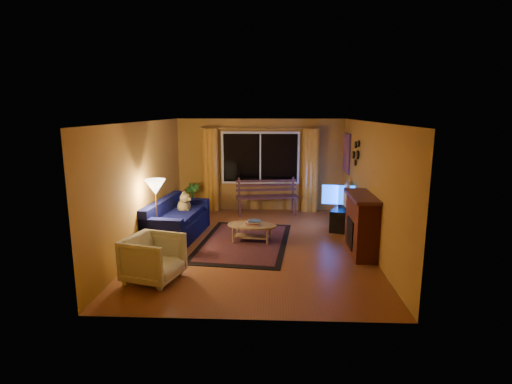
{
  "coord_description": "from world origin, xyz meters",
  "views": [
    {
      "loc": [
        0.36,
        -7.82,
        2.71
      ],
      "look_at": [
        0.0,
        0.3,
        1.05
      ],
      "focal_mm": 28.0,
      "sensor_mm": 36.0,
      "label": 1
    }
  ],
  "objects_px": {
    "floor_lamp": "(157,215)",
    "bench": "(267,206)",
    "coffee_table": "(252,233)",
    "tv_console": "(342,217)",
    "sofa": "(177,219)",
    "armchair": "(153,256)"
  },
  "relations": [
    {
      "from": "coffee_table",
      "to": "tv_console",
      "type": "bearing_deg",
      "value": 29.67
    },
    {
      "from": "bench",
      "to": "floor_lamp",
      "type": "height_order",
      "value": "floor_lamp"
    },
    {
      "from": "sofa",
      "to": "armchair",
      "type": "height_order",
      "value": "armchair"
    },
    {
      "from": "sofa",
      "to": "tv_console",
      "type": "bearing_deg",
      "value": 20.43
    },
    {
      "from": "sofa",
      "to": "tv_console",
      "type": "height_order",
      "value": "sofa"
    },
    {
      "from": "armchair",
      "to": "coffee_table",
      "type": "height_order",
      "value": "armchair"
    },
    {
      "from": "armchair",
      "to": "coffee_table",
      "type": "xyz_separation_m",
      "value": [
        1.48,
        2.01,
        -0.22
      ]
    },
    {
      "from": "sofa",
      "to": "floor_lamp",
      "type": "distance_m",
      "value": 0.82
    },
    {
      "from": "coffee_table",
      "to": "tv_console",
      "type": "distance_m",
      "value": 2.4
    },
    {
      "from": "bench",
      "to": "floor_lamp",
      "type": "relative_size",
      "value": 1.16
    },
    {
      "from": "sofa",
      "to": "tv_console",
      "type": "xyz_separation_m",
      "value": [
        3.71,
        0.93,
        -0.16
      ]
    },
    {
      "from": "floor_lamp",
      "to": "coffee_table",
      "type": "height_order",
      "value": "floor_lamp"
    },
    {
      "from": "floor_lamp",
      "to": "bench",
      "type": "bearing_deg",
      "value": 52.05
    },
    {
      "from": "coffee_table",
      "to": "tv_console",
      "type": "relative_size",
      "value": 0.88
    },
    {
      "from": "bench",
      "to": "floor_lamp",
      "type": "xyz_separation_m",
      "value": [
        -2.13,
        -2.74,
        0.45
      ]
    },
    {
      "from": "floor_lamp",
      "to": "coffee_table",
      "type": "bearing_deg",
      "value": 14.48
    },
    {
      "from": "armchair",
      "to": "tv_console",
      "type": "relative_size",
      "value": 0.7
    },
    {
      "from": "sofa",
      "to": "armchair",
      "type": "xyz_separation_m",
      "value": [
        0.15,
        -2.27,
        0.0
      ]
    },
    {
      "from": "floor_lamp",
      "to": "coffee_table",
      "type": "distance_m",
      "value": 1.98
    },
    {
      "from": "bench",
      "to": "sofa",
      "type": "bearing_deg",
      "value": -141.84
    },
    {
      "from": "sofa",
      "to": "armchair",
      "type": "distance_m",
      "value": 2.27
    },
    {
      "from": "bench",
      "to": "tv_console",
      "type": "bearing_deg",
      "value": -38.87
    }
  ]
}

